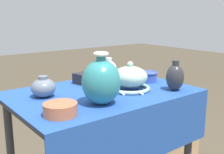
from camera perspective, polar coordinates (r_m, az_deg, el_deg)
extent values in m
cylinder|color=#38383D|center=(1.83, 15.14, -14.38)|extent=(0.04, 0.04, 0.72)
cylinder|color=#38383D|center=(2.18, 3.12, -9.39)|extent=(0.04, 0.04, 0.72)
cube|color=#38383D|center=(1.59, -2.15, -3.61)|extent=(0.98, 0.67, 0.03)
cube|color=#234C9E|center=(1.58, -2.16, -2.99)|extent=(1.00, 0.69, 0.01)
cube|color=#234C9E|center=(1.38, 6.46, -11.80)|extent=(1.00, 0.01, 0.29)
ellipsoid|color=teal|center=(1.33, -2.20, -1.06)|extent=(0.19, 0.19, 0.22)
cylinder|color=teal|center=(1.31, -2.25, 3.99)|extent=(0.04, 0.04, 0.03)
torus|color=white|center=(1.31, -2.25, 4.72)|extent=(0.07, 0.07, 0.02)
torus|color=#A8CCB7|center=(1.60, 3.64, -2.26)|extent=(0.23, 0.23, 0.02)
ellipsoid|color=#A8CCB7|center=(1.59, 3.67, 0.06)|extent=(0.20, 0.20, 0.12)
sphere|color=#A8CCB7|center=(1.57, 3.71, 2.56)|extent=(0.04, 0.04, 0.04)
cone|color=white|center=(1.68, 6.59, -1.62)|extent=(0.01, 0.04, 0.03)
cone|color=white|center=(1.72, 3.45, -1.26)|extent=(0.04, 0.03, 0.03)
cone|color=white|center=(1.67, 0.43, -1.61)|extent=(0.04, 0.02, 0.03)
cone|color=white|center=(1.58, -0.40, -2.49)|extent=(0.03, 0.04, 0.03)
cone|color=white|center=(1.50, 1.92, -3.28)|extent=(0.03, 0.04, 0.03)
cone|color=white|center=(1.51, 5.73, -3.28)|extent=(0.04, 0.02, 0.03)
cone|color=white|center=(1.59, 7.73, -2.50)|extent=(0.04, 0.03, 0.03)
cube|color=#232328|center=(1.77, -5.05, -0.13)|extent=(0.17, 0.13, 0.07)
cube|color=green|center=(1.73, -3.76, -0.41)|extent=(0.14, 0.03, 0.05)
ellipsoid|color=slate|center=(1.50, -13.76, -2.13)|extent=(0.13, 0.13, 0.10)
cylinder|color=slate|center=(1.49, -13.86, -0.13)|extent=(0.05, 0.05, 0.02)
cylinder|color=#3851A8|center=(1.81, 7.32, 0.00)|extent=(0.11, 0.11, 0.06)
torus|color=#3851A8|center=(1.80, 7.34, 0.92)|extent=(0.12, 0.12, 0.01)
ellipsoid|color=white|center=(1.83, -0.68, 1.39)|extent=(0.11, 0.11, 0.13)
cylinder|color=white|center=(1.82, -0.69, 3.58)|extent=(0.04, 0.04, 0.02)
ellipsoid|color=#2D2D33|center=(1.62, 12.67, -0.08)|extent=(0.10, 0.10, 0.15)
cylinder|color=#2D2D33|center=(1.60, 12.81, 2.85)|extent=(0.04, 0.04, 0.03)
cylinder|color=#BC6642|center=(1.23, -10.46, -6.46)|extent=(0.15, 0.15, 0.05)
cube|color=tan|center=(2.41, 11.92, -13.88)|extent=(0.39, 0.28, 0.22)
cube|color=#967953|center=(2.36, 12.04, -11.62)|extent=(0.41, 0.29, 0.02)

